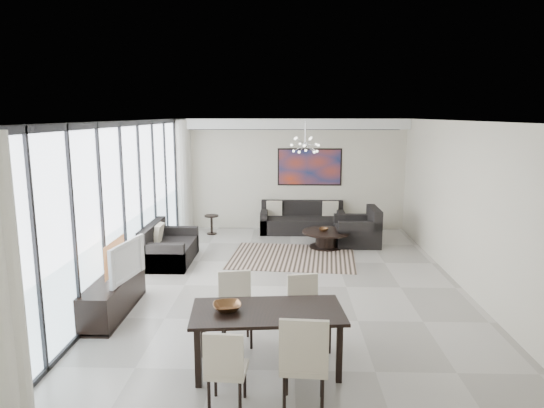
{
  "coord_description": "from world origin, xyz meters",
  "views": [
    {
      "loc": [
        -0.11,
        -8.2,
        3.01
      ],
      "look_at": [
        -0.39,
        1.28,
        1.25
      ],
      "focal_mm": 32.0,
      "sensor_mm": 36.0,
      "label": 1
    }
  ],
  "objects_px": {
    "coffee_table": "(326,238)",
    "tv_console": "(113,296)",
    "television": "(121,260)",
    "dining_table": "(268,317)",
    "sofa_main": "(302,222)"
  },
  "relations": [
    {
      "from": "coffee_table",
      "to": "tv_console",
      "type": "bearing_deg",
      "value": -132.97
    },
    {
      "from": "sofa_main",
      "to": "tv_console",
      "type": "distance_m",
      "value": 6.14
    },
    {
      "from": "television",
      "to": "sofa_main",
      "type": "bearing_deg",
      "value": -19.08
    },
    {
      "from": "tv_console",
      "to": "television",
      "type": "height_order",
      "value": "television"
    },
    {
      "from": "sofa_main",
      "to": "coffee_table",
      "type": "bearing_deg",
      "value": -71.44
    },
    {
      "from": "coffee_table",
      "to": "tv_console",
      "type": "xyz_separation_m",
      "value": [
        -3.57,
        -3.83,
        0.06
      ]
    },
    {
      "from": "coffee_table",
      "to": "tv_console",
      "type": "relative_size",
      "value": 0.62
    },
    {
      "from": "television",
      "to": "dining_table",
      "type": "bearing_deg",
      "value": -115.32
    },
    {
      "from": "tv_console",
      "to": "television",
      "type": "relative_size",
      "value": 1.73
    },
    {
      "from": "coffee_table",
      "to": "television",
      "type": "bearing_deg",
      "value": -131.69
    },
    {
      "from": "sofa_main",
      "to": "tv_console",
      "type": "xyz_separation_m",
      "value": [
        -3.07,
        -5.32,
        0.01
      ]
    },
    {
      "from": "sofa_main",
      "to": "tv_console",
      "type": "bearing_deg",
      "value": -120.01
    },
    {
      "from": "television",
      "to": "dining_table",
      "type": "xyz_separation_m",
      "value": [
        2.28,
        -1.59,
        -0.19
      ]
    },
    {
      "from": "television",
      "to": "coffee_table",
      "type": "bearing_deg",
      "value": -32.06
    },
    {
      "from": "coffee_table",
      "to": "sofa_main",
      "type": "height_order",
      "value": "sofa_main"
    }
  ]
}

